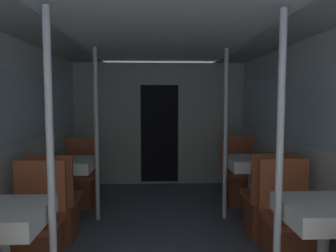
{
  "coord_description": "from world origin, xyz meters",
  "views": [
    {
      "loc": [
        -0.08,
        -1.25,
        1.48
      ],
      "look_at": [
        0.09,
        2.91,
        1.13
      ],
      "focal_mm": 35.0,
      "sensor_mm": 36.0,
      "label": 1
    }
  ],
  "objects_px": {
    "dining_table_right_0": "(324,217)",
    "chair_right_far_1": "(240,183)",
    "chair_left_far_0": "(34,239)",
    "support_pole_left_0": "(51,165)",
    "dining_table_right_1": "(252,166)",
    "chair_right_far_0": "(290,234)",
    "support_pole_right_0": "(279,163)",
    "dining_table_left_1": "(69,168)",
    "chair_left_near_1": "(56,213)",
    "chair_left_far_1": "(80,185)",
    "chair_right_near_1": "(266,210)",
    "support_pole_right_1": "(225,135)",
    "dining_table_left_0": "(2,222)",
    "support_pole_left_1": "(96,135)"
  },
  "relations": [
    {
      "from": "chair_left_far_1",
      "to": "dining_table_right_1",
      "type": "distance_m",
      "value": 2.32
    },
    {
      "from": "dining_table_left_1",
      "to": "chair_right_near_1",
      "type": "xyz_separation_m",
      "value": [
        2.22,
        -0.55,
        -0.36
      ]
    },
    {
      "from": "support_pole_left_0",
      "to": "chair_right_far_1",
      "type": "bearing_deg",
      "value": 50.36
    },
    {
      "from": "dining_table_left_0",
      "to": "support_pole_left_1",
      "type": "xyz_separation_m",
      "value": [
        0.33,
        1.73,
        0.39
      ]
    },
    {
      "from": "dining_table_left_1",
      "to": "chair_right_near_1",
      "type": "relative_size",
      "value": 0.81
    },
    {
      "from": "support_pole_left_0",
      "to": "dining_table_right_1",
      "type": "xyz_separation_m",
      "value": [
        1.89,
        1.73,
        -0.39
      ]
    },
    {
      "from": "dining_table_right_0",
      "to": "chair_right_far_1",
      "type": "bearing_deg",
      "value": 90.0
    },
    {
      "from": "chair_left_far_0",
      "to": "dining_table_right_0",
      "type": "bearing_deg",
      "value": 166.09
    },
    {
      "from": "chair_right_near_1",
      "to": "chair_right_far_1",
      "type": "bearing_deg",
      "value": 90.0
    },
    {
      "from": "dining_table_right_1",
      "to": "chair_left_far_0",
      "type": "bearing_deg",
      "value": -152.07
    },
    {
      "from": "dining_table_left_0",
      "to": "support_pole_right_1",
      "type": "bearing_deg",
      "value": 42.47
    },
    {
      "from": "dining_table_left_0",
      "to": "chair_left_far_0",
      "type": "height_order",
      "value": "chair_left_far_0"
    },
    {
      "from": "dining_table_left_1",
      "to": "chair_right_far_1",
      "type": "bearing_deg",
      "value": 13.91
    },
    {
      "from": "chair_left_far_0",
      "to": "support_pole_right_1",
      "type": "distance_m",
      "value": 2.35
    },
    {
      "from": "chair_right_far_0",
      "to": "chair_right_near_1",
      "type": "xyz_separation_m",
      "value": [
        0.0,
        0.63,
        0.0
      ]
    },
    {
      "from": "dining_table_right_0",
      "to": "chair_right_far_1",
      "type": "xyz_separation_m",
      "value": [
        0.0,
        2.28,
        -0.36
      ]
    },
    {
      "from": "support_pole_right_0",
      "to": "chair_left_far_0",
      "type": "bearing_deg",
      "value": 163.75
    },
    {
      "from": "dining_table_right_1",
      "to": "support_pole_right_1",
      "type": "bearing_deg",
      "value": -180.0
    },
    {
      "from": "dining_table_right_0",
      "to": "chair_right_far_0",
      "type": "relative_size",
      "value": 0.81
    },
    {
      "from": "chair_right_far_0",
      "to": "chair_right_far_1",
      "type": "relative_size",
      "value": 1.0
    },
    {
      "from": "support_pole_left_1",
      "to": "chair_left_far_1",
      "type": "bearing_deg",
      "value": 121.25
    },
    {
      "from": "dining_table_right_1",
      "to": "support_pole_right_1",
      "type": "height_order",
      "value": "support_pole_right_1"
    },
    {
      "from": "support_pole_right_0",
      "to": "dining_table_right_1",
      "type": "xyz_separation_m",
      "value": [
        0.33,
        1.73,
        -0.39
      ]
    },
    {
      "from": "chair_left_far_0",
      "to": "support_pole_left_0",
      "type": "bearing_deg",
      "value": 121.25
    },
    {
      "from": "dining_table_left_1",
      "to": "support_pole_right_0",
      "type": "distance_m",
      "value": 2.59
    },
    {
      "from": "dining_table_left_0",
      "to": "chair_right_near_1",
      "type": "distance_m",
      "value": 2.54
    },
    {
      "from": "dining_table_left_1",
      "to": "chair_right_far_0",
      "type": "height_order",
      "value": "chair_right_far_0"
    },
    {
      "from": "dining_table_left_1",
      "to": "support_pole_right_0",
      "type": "relative_size",
      "value": 0.36
    },
    {
      "from": "dining_table_right_0",
      "to": "chair_left_far_0",
      "type": "bearing_deg",
      "value": 166.09
    },
    {
      "from": "support_pole_left_0",
      "to": "dining_table_right_1",
      "type": "height_order",
      "value": "support_pole_left_0"
    },
    {
      "from": "dining_table_left_1",
      "to": "chair_left_near_1",
      "type": "xyz_separation_m",
      "value": [
        -0.0,
        -0.55,
        -0.36
      ]
    },
    {
      "from": "chair_right_far_0",
      "to": "support_pole_right_0",
      "type": "height_order",
      "value": "support_pole_right_0"
    },
    {
      "from": "support_pole_right_0",
      "to": "chair_right_near_1",
      "type": "relative_size",
      "value": 2.24
    },
    {
      "from": "dining_table_left_0",
      "to": "chair_right_near_1",
      "type": "relative_size",
      "value": 0.81
    },
    {
      "from": "chair_left_far_1",
      "to": "chair_right_near_1",
      "type": "height_order",
      "value": "same"
    },
    {
      "from": "support_pole_left_1",
      "to": "support_pole_right_0",
      "type": "bearing_deg",
      "value": -48.04
    },
    {
      "from": "dining_table_left_1",
      "to": "support_pole_right_1",
      "type": "xyz_separation_m",
      "value": [
        1.89,
        -0.0,
        0.39
      ]
    },
    {
      "from": "chair_left_far_0",
      "to": "dining_table_left_0",
      "type": "bearing_deg",
      "value": 90.0
    },
    {
      "from": "support_pole_right_0",
      "to": "chair_right_near_1",
      "type": "xyz_separation_m",
      "value": [
        0.33,
        1.18,
        -0.75
      ]
    },
    {
      "from": "dining_table_left_1",
      "to": "chair_left_far_0",
      "type": "bearing_deg",
      "value": -90.0
    },
    {
      "from": "chair_left_far_0",
      "to": "dining_table_left_1",
      "type": "distance_m",
      "value": 1.23
    },
    {
      "from": "dining_table_left_0",
      "to": "chair_left_far_0",
      "type": "bearing_deg",
      "value": 90.0
    },
    {
      "from": "chair_left_far_1",
      "to": "chair_right_far_0",
      "type": "distance_m",
      "value": 2.81
    },
    {
      "from": "dining_table_right_1",
      "to": "chair_right_far_1",
      "type": "height_order",
      "value": "chair_right_far_1"
    },
    {
      "from": "dining_table_left_1",
      "to": "chair_right_far_0",
      "type": "xyz_separation_m",
      "value": [
        2.22,
        -1.18,
        -0.36
      ]
    },
    {
      "from": "dining_table_left_1",
      "to": "chair_left_near_1",
      "type": "relative_size",
      "value": 0.81
    },
    {
      "from": "chair_left_near_1",
      "to": "chair_left_far_1",
      "type": "height_order",
      "value": "same"
    },
    {
      "from": "chair_right_near_1",
      "to": "chair_left_far_0",
      "type": "bearing_deg",
      "value": -164.23
    },
    {
      "from": "dining_table_right_0",
      "to": "dining_table_left_1",
      "type": "bearing_deg",
      "value": 142.12
    },
    {
      "from": "dining_table_left_0",
      "to": "chair_left_far_1",
      "type": "relative_size",
      "value": 0.81
    }
  ]
}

